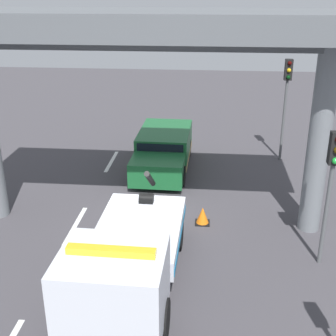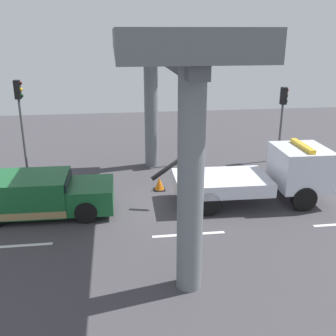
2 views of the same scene
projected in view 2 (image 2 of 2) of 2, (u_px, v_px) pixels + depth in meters
ground_plane at (178, 207)px, 16.38m from camera, size 60.00×40.00×0.10m
lane_stripe_west at (13, 246)px, 13.29m from camera, size 2.60×0.16×0.01m
lane_stripe_mid at (189, 234)px, 14.05m from camera, size 2.60×0.16×0.01m
tow_truck_white at (267, 174)px, 16.43m from camera, size 7.28×2.53×2.46m
towed_van_green at (39, 195)px, 15.41m from camera, size 5.24×2.31×1.58m
overpass_structure at (164, 55)px, 14.32m from camera, size 3.60×12.74×6.91m
traffic_light_near at (20, 106)px, 19.34m from camera, size 0.39×0.32×4.60m
traffic_light_far at (191, 110)px, 20.55m from camera, size 0.39×0.32×4.02m
traffic_light_mid at (283, 108)px, 21.19m from camera, size 0.39×0.32×4.02m
traffic_cone_orange at (159, 184)px, 17.91m from camera, size 0.50×0.50×0.59m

